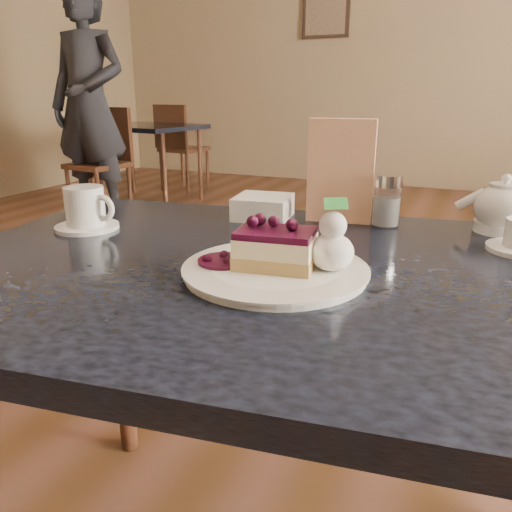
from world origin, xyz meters
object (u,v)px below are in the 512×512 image
at_px(bg_table_far_left, 149,195).
at_px(patron, 89,105).
at_px(cheesecake_slice, 276,249).
at_px(coffee_set, 86,210).
at_px(main_table, 282,308).
at_px(tea_set, 505,214).
at_px(dessert_plate, 275,271).

height_order(bg_table_far_left, patron, patron).
distance_m(cheesecake_slice, coffee_set, 0.44).
bearing_deg(patron, coffee_set, -51.67).
xyz_separation_m(coffee_set, bg_table_far_left, (-2.05, 3.01, -0.68)).
xyz_separation_m(main_table, cheesecake_slice, (0.01, -0.05, 0.11)).
relative_size(main_table, bg_table_far_left, 0.73).
xyz_separation_m(tea_set, patron, (-2.77, 2.04, 0.12)).
xyz_separation_m(main_table, bg_table_far_left, (-2.48, 3.05, -0.57)).
height_order(dessert_plate, coffee_set, coffee_set).
xyz_separation_m(main_table, dessert_plate, (0.01, -0.05, 0.08)).
xyz_separation_m(coffee_set, tea_set, (0.74, 0.28, 0.00)).
xyz_separation_m(cheesecake_slice, bg_table_far_left, (-2.49, 3.10, -0.68)).
bearing_deg(cheesecake_slice, dessert_plate, 171.97).
bearing_deg(dessert_plate, main_table, 98.03).
bearing_deg(patron, bg_table_far_left, 88.95).
bearing_deg(bg_table_far_left, coffee_set, -48.67).
height_order(main_table, dessert_plate, dessert_plate).
xyz_separation_m(main_table, coffee_set, (-0.43, 0.04, 0.11)).
bearing_deg(cheesecake_slice, patron, 127.65).
relative_size(cheesecake_slice, coffee_set, 0.94).
bearing_deg(coffee_set, dessert_plate, -11.89).
height_order(main_table, patron, patron).
distance_m(cheesecake_slice, bg_table_far_left, 4.03).
relative_size(main_table, cheesecake_slice, 9.95).
bearing_deg(main_table, tea_set, 37.38).
relative_size(main_table, tea_set, 5.37).
height_order(cheesecake_slice, bg_table_far_left, cheesecake_slice).
distance_m(main_table, cheesecake_slice, 0.12).
bearing_deg(coffee_set, bg_table_far_left, 124.30).
bearing_deg(coffee_set, patron, 131.26).
relative_size(main_table, patron, 0.71).
height_order(cheesecake_slice, coffee_set, coffee_set).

